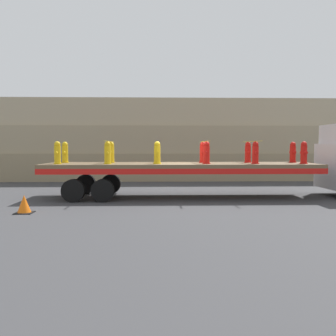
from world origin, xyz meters
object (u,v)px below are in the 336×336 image
Objects in this scene: fire_hydrant_red_far_3 at (203,153)px; fire_hydrant_yellow_far_2 at (157,153)px; fire_hydrant_yellow_far_0 at (65,153)px; fire_hydrant_yellow_far_1 at (111,153)px; fire_hydrant_yellow_near_2 at (157,153)px; fire_hydrant_yellow_near_0 at (57,153)px; fire_hydrant_red_near_4 at (255,153)px; traffic_cone at (24,204)px; flatbed_trailer at (166,169)px; fire_hydrant_red_far_4 at (248,152)px; fire_hydrant_red_far_5 at (293,152)px; fire_hydrant_red_near_5 at (304,153)px; fire_hydrant_red_near_3 at (206,153)px; fire_hydrant_yellow_near_1 at (108,153)px.

fire_hydrant_yellow_far_2 is at bearing 180.00° from fire_hydrant_red_far_3.
fire_hydrant_yellow_far_0 is 1.00× the size of fire_hydrant_yellow_far_1.
fire_hydrant_yellow_near_0 is at bearing 180.00° from fire_hydrant_yellow_near_2.
fire_hydrant_yellow_far_1 is at bearing 180.00° from fire_hydrant_red_far_3.
fire_hydrant_red_near_4 is 1.55× the size of traffic_cone.
fire_hydrant_yellow_near_2 is at bearing -122.20° from flatbed_trailer.
fire_hydrant_red_far_3 is at bearing 0.00° from fire_hydrant_yellow_far_0.
fire_hydrant_red_far_4 is 1.00× the size of fire_hydrant_red_far_5.
fire_hydrant_yellow_far_0 is 1.00× the size of fire_hydrant_red_near_5.
fire_hydrant_yellow_near_2 reaches higher than flatbed_trailer.
fire_hydrant_red_near_4 and fire_hydrant_red_far_4 have the same top height.
fire_hydrant_yellow_near_0 is 1.00× the size of fire_hydrant_red_near_3.
fire_hydrant_red_near_3 is (5.47, 0.00, 0.00)m from fire_hydrant_yellow_near_0.
fire_hydrant_red_far_3 is 1.82m from fire_hydrant_red_far_4.
fire_hydrant_yellow_near_1 is 1.00× the size of fire_hydrant_red_near_3.
fire_hydrant_yellow_far_1 is 7.30m from fire_hydrant_red_far_5.
fire_hydrant_yellow_near_1 is 1.00× the size of fire_hydrant_yellow_far_1.
fire_hydrant_yellow_near_0 and fire_hydrant_red_far_5 have the same top height.
fire_hydrant_red_far_3 is (0.00, 1.13, 0.00)m from fire_hydrant_red_near_3.
flatbed_trailer is 12.39× the size of fire_hydrant_red_near_3.
fire_hydrant_yellow_near_1 is 1.00× the size of fire_hydrant_yellow_far_2.
fire_hydrant_red_far_4 is at bearing 17.25° from fire_hydrant_yellow_near_2.
fire_hydrant_red_near_5 reaches higher than traffic_cone.
fire_hydrant_yellow_near_1 is 1.00× the size of fire_hydrant_yellow_near_2.
fire_hydrant_yellow_far_2 is (1.82, 0.00, 0.00)m from fire_hydrant_yellow_far_1.
fire_hydrant_red_far_4 is at bearing 0.00° from fire_hydrant_yellow_far_0.
fire_hydrant_yellow_near_1 is at bearing -31.85° from fire_hydrant_yellow_far_0.
fire_hydrant_red_near_5 is at bearing -6.32° from flatbed_trailer.
fire_hydrant_yellow_far_0 is at bearing 90.00° from fire_hydrant_yellow_near_0.
fire_hydrant_red_near_4 is (3.65, -1.13, 0.00)m from fire_hydrant_yellow_far_2.
fire_hydrant_red_far_3 is at bearing 162.75° from fire_hydrant_red_near_5.
traffic_cone is at bearing -95.24° from fire_hydrant_yellow_near_0.
fire_hydrant_yellow_near_0 is 1.00× the size of fire_hydrant_red_near_5.
fire_hydrant_red_far_4 is (3.65, 0.00, 0.00)m from fire_hydrant_yellow_far_2.
fire_hydrant_red_far_4 is at bearing 0.00° from fire_hydrant_red_far_3.
fire_hydrant_yellow_near_0 is at bearing -171.17° from fire_hydrant_red_far_4.
fire_hydrant_red_far_4 is (5.47, 0.00, 0.00)m from fire_hydrant_yellow_far_1.
fire_hydrant_red_far_4 is (7.30, 1.13, 0.00)m from fire_hydrant_yellow_near_0.
fire_hydrant_yellow_far_1 is at bearing 180.00° from fire_hydrant_red_far_4.
fire_hydrant_yellow_far_2 reaches higher than flatbed_trailer.
fire_hydrant_yellow_far_1 is 1.55× the size of traffic_cone.
fire_hydrant_yellow_far_2 is at bearing 90.00° from fire_hydrant_yellow_near_2.
flatbed_trailer is at bearing 38.27° from traffic_cone.
fire_hydrant_yellow_near_2 is 5.47m from fire_hydrant_red_near_5.
fire_hydrant_red_near_3 is at bearing 26.01° from traffic_cone.
fire_hydrant_yellow_far_2 reaches higher than traffic_cone.
fire_hydrant_yellow_near_1 is at bearing 180.00° from fire_hydrant_yellow_near_2.
fire_hydrant_yellow_far_1 is at bearing 162.75° from fire_hydrant_red_near_3.
fire_hydrant_red_far_5 is (5.47, 1.13, 0.00)m from fire_hydrant_yellow_near_2.
fire_hydrant_yellow_near_0 is 1.00× the size of fire_hydrant_yellow_near_2.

